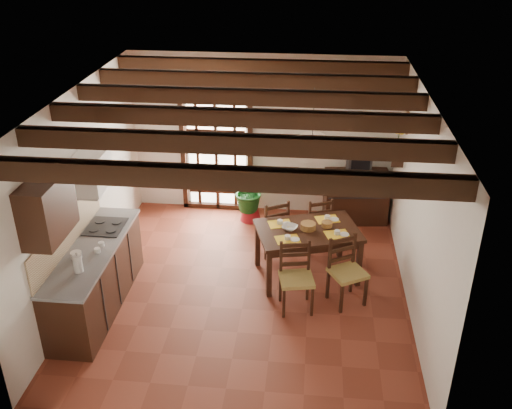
# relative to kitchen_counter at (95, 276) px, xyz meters

# --- Properties ---
(ground_plane) EXTENTS (5.00, 5.00, 0.00)m
(ground_plane) POSITION_rel_kitchen_counter_xyz_m (1.96, 0.60, -0.47)
(ground_plane) COLOR brown
(room_shell) EXTENTS (4.52, 5.02, 2.81)m
(room_shell) POSITION_rel_kitchen_counter_xyz_m (1.96, 0.60, 1.34)
(room_shell) COLOR silver
(room_shell) RESTS_ON ground_plane
(ceiling_beams) EXTENTS (4.50, 4.34, 0.20)m
(ceiling_beams) POSITION_rel_kitchen_counter_xyz_m (1.96, 0.60, 2.22)
(ceiling_beams) COLOR black
(ceiling_beams) RESTS_ON room_shell
(french_door) EXTENTS (1.26, 0.11, 2.32)m
(french_door) POSITION_rel_kitchen_counter_xyz_m (1.16, 3.05, 0.70)
(french_door) COLOR white
(french_door) RESTS_ON ground_plane
(kitchen_counter) EXTENTS (0.64, 2.25, 1.38)m
(kitchen_counter) POSITION_rel_kitchen_counter_xyz_m (0.00, 0.00, 0.00)
(kitchen_counter) COLOR black
(kitchen_counter) RESTS_ON ground_plane
(upper_cabinet) EXTENTS (0.35, 0.80, 0.70)m
(upper_cabinet) POSITION_rel_kitchen_counter_xyz_m (-0.12, -0.70, 1.38)
(upper_cabinet) COLOR black
(upper_cabinet) RESTS_ON room_shell
(range_hood) EXTENTS (0.38, 0.60, 0.54)m
(range_hood) POSITION_rel_kitchen_counter_xyz_m (-0.09, 0.55, 1.26)
(range_hood) COLOR white
(range_hood) RESTS_ON room_shell
(counter_items) EXTENTS (0.50, 1.43, 0.25)m
(counter_items) POSITION_rel_kitchen_counter_xyz_m (0.00, 0.09, 0.49)
(counter_items) COLOR black
(counter_items) RESTS_ON kitchen_counter
(dining_table) EXTENTS (1.64, 1.30, 0.78)m
(dining_table) POSITION_rel_kitchen_counter_xyz_m (2.80, 1.03, 0.20)
(dining_table) COLOR black
(dining_table) RESTS_ON ground_plane
(chair_near_left) EXTENTS (0.51, 0.50, 0.95)m
(chair_near_left) POSITION_rel_kitchen_counter_xyz_m (2.67, 0.23, -0.18)
(chair_near_left) COLOR #A18C44
(chair_near_left) RESTS_ON ground_plane
(chair_near_right) EXTENTS (0.59, 0.58, 0.96)m
(chair_near_right) POSITION_rel_kitchen_counter_xyz_m (3.35, 0.44, -0.17)
(chair_near_right) COLOR #A18C44
(chair_near_right) RESTS_ON ground_plane
(chair_far_left) EXTENTS (0.58, 0.57, 0.94)m
(chair_far_left) POSITION_rel_kitchen_counter_xyz_m (2.24, 1.63, -0.18)
(chair_far_left) COLOR #A18C44
(chair_far_left) RESTS_ON ground_plane
(chair_far_right) EXTENTS (0.54, 0.53, 0.92)m
(chair_far_right) POSITION_rel_kitchen_counter_xyz_m (2.93, 1.84, -0.19)
(chair_far_right) COLOR #A18C44
(chair_far_right) RESTS_ON ground_plane
(table_setting) EXTENTS (1.04, 0.70, 0.10)m
(table_setting) POSITION_rel_kitchen_counter_xyz_m (2.80, 1.03, 0.36)
(table_setting) COLOR yellow
(table_setting) RESTS_ON dining_table
(table_bowl) EXTENTS (0.28, 0.28, 0.05)m
(table_bowl) POSITION_rel_kitchen_counter_xyz_m (2.54, 1.00, 0.33)
(table_bowl) COLOR white
(table_bowl) RESTS_ON dining_table
(sideboard) EXTENTS (1.11, 0.59, 0.91)m
(sideboard) POSITION_rel_kitchen_counter_xyz_m (3.59, 2.83, -0.02)
(sideboard) COLOR black
(sideboard) RESTS_ON ground_plane
(crt_tv) EXTENTS (0.41, 0.38, 0.33)m
(crt_tv) POSITION_rel_kitchen_counter_xyz_m (3.59, 2.82, 0.62)
(crt_tv) COLOR black
(crt_tv) RESTS_ON sideboard
(fuse_box) EXTENTS (0.25, 0.03, 0.32)m
(fuse_box) POSITION_rel_kitchen_counter_xyz_m (3.46, 3.08, 1.28)
(fuse_box) COLOR white
(fuse_box) RESTS_ON room_shell
(plant_pot) EXTENTS (0.36, 0.36, 0.22)m
(plant_pot) POSITION_rel_kitchen_counter_xyz_m (1.79, 2.65, -0.36)
(plant_pot) COLOR maroon
(plant_pot) RESTS_ON ground_plane
(potted_plant) EXTENTS (2.06, 1.88, 1.94)m
(potted_plant) POSITION_rel_kitchen_counter_xyz_m (1.79, 2.65, 0.10)
(potted_plant) COLOR #144C19
(potted_plant) RESTS_ON ground_plane
(wall_shelf) EXTENTS (0.20, 0.42, 0.20)m
(wall_shelf) POSITION_rel_kitchen_counter_xyz_m (4.10, 2.20, 1.04)
(wall_shelf) COLOR black
(wall_shelf) RESTS_ON room_shell
(shelf_vase) EXTENTS (0.15, 0.15, 0.15)m
(shelf_vase) POSITION_rel_kitchen_counter_xyz_m (4.10, 2.20, 1.18)
(shelf_vase) COLOR #B2BFB2
(shelf_vase) RESTS_ON wall_shelf
(shelf_flowers) EXTENTS (0.14, 0.14, 0.36)m
(shelf_flowers) POSITION_rel_kitchen_counter_xyz_m (4.10, 2.20, 1.38)
(shelf_flowers) COLOR yellow
(shelf_flowers) RESTS_ON shelf_vase
(framed_picture) EXTENTS (0.03, 0.32, 0.32)m
(framed_picture) POSITION_rel_kitchen_counter_xyz_m (4.18, 2.20, 1.58)
(framed_picture) COLOR brown
(framed_picture) RESTS_ON room_shell
(pendant_lamp) EXTENTS (0.36, 0.36, 0.84)m
(pendant_lamp) POSITION_rel_kitchen_counter_xyz_m (2.80, 1.13, 1.60)
(pendant_lamp) COLOR black
(pendant_lamp) RESTS_ON room_shell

